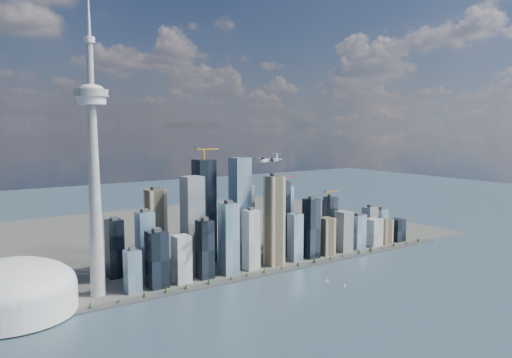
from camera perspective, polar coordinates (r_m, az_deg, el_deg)
ground at (r=834.79m, az=10.27°, el=-15.07°), size 4000.00×4000.00×0.00m
seawall at (r=1016.82m, az=0.16°, el=-10.94°), size 1100.00×22.00×4.00m
land at (r=1399.32m, az=-10.39°, el=-6.31°), size 1400.00×900.00×3.00m
shoreline_trees at (r=1014.86m, az=0.16°, el=-10.57°), size 960.53×7.20×8.80m
skyscraper_cluster at (r=1100.14m, az=0.17°, el=-5.55°), size 736.00×142.00×251.05m
needle_tower at (r=899.36m, az=-18.07°, el=1.71°), size 56.00×56.00×550.50m
dome_stadium at (r=897.35m, az=-26.24°, el=-11.43°), size 200.00×200.00×86.00m
airplane at (r=930.75m, az=1.60°, el=2.19°), size 59.84×53.50×14.96m
sailboat_west at (r=967.90m, az=10.11°, el=-11.88°), size 6.09×2.53×8.41m
sailboat_east at (r=991.83m, az=8.15°, el=-11.37°), size 7.08×4.23×10.07m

